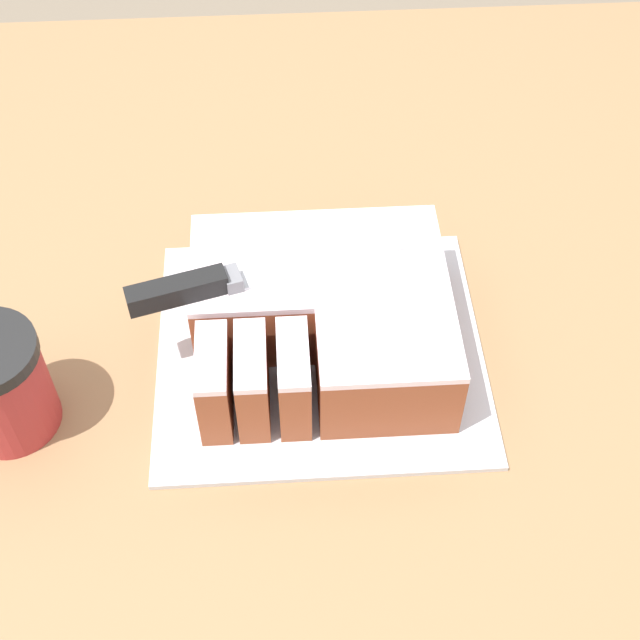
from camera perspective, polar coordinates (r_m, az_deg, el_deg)
ground_plane at (r=1.77m, az=-2.53°, el=-17.79°), size 8.00×8.00×0.00m
countertop at (r=1.36m, az=-3.18°, el=-10.59°), size 1.40×1.10×0.90m
cake_board at (r=0.93m, az=-0.00°, el=-1.87°), size 0.34×0.31×0.01m
cake at (r=0.89m, az=0.27°, el=0.21°), size 0.25×0.23×0.09m
knife at (r=0.86m, az=-7.02°, el=2.33°), size 0.27×0.10×0.02m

